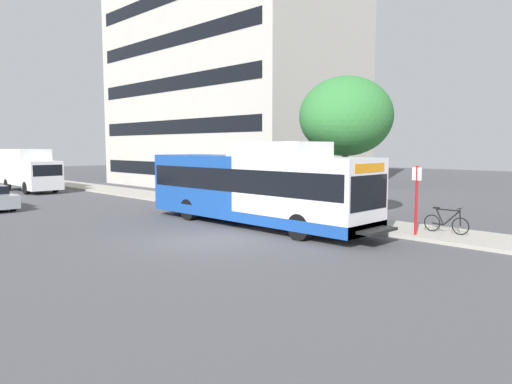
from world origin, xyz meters
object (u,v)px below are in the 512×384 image
object	(u,v)px
bicycle_parked	(446,222)
street_tree_near_stop	(346,117)
bus_stop_sign_pole	(416,195)
box_truck_background	(29,169)
transit_bus	(255,187)

from	to	relation	value
bicycle_parked	street_tree_near_stop	size ratio (longest dim) A/B	0.27
bicycle_parked	street_tree_near_stop	bearing A→B (deg)	83.47
bus_stop_sign_pole	bicycle_parked	xyz separation A→B (m)	(1.16, -0.67, -1.09)
bus_stop_sign_pole	box_truck_background	distance (m)	29.93
transit_bus	street_tree_near_stop	bearing A→B (deg)	-25.49
bus_stop_sign_pole	street_tree_near_stop	size ratio (longest dim) A/B	0.40
bus_stop_sign_pole	box_truck_background	bearing A→B (deg)	96.85
bicycle_parked	box_truck_background	world-z (taller)	box_truck_background
bus_stop_sign_pole	box_truck_background	size ratio (longest dim) A/B	0.37
transit_bus	street_tree_near_stop	xyz separation A→B (m)	(4.02, -1.92, 3.13)
box_truck_background	street_tree_near_stop	bearing A→B (deg)	-78.14
box_truck_background	transit_bus	bearing A→B (deg)	-86.85
bus_stop_sign_pole	street_tree_near_stop	distance (m)	5.72
bicycle_parked	box_truck_background	bearing A→B (deg)	98.84
bicycle_parked	street_tree_near_stop	distance (m)	6.67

